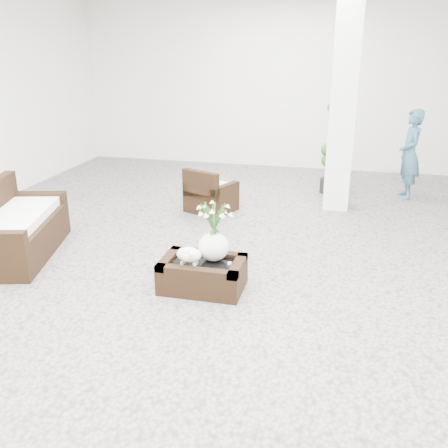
% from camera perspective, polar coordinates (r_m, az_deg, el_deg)
% --- Properties ---
extents(ground, '(11.00, 11.00, 0.00)m').
position_cam_1_polar(ground, '(6.03, 0.23, -5.23)').
color(ground, gray).
rests_on(ground, ground).
extents(column, '(0.40, 0.40, 3.50)m').
position_cam_1_polar(column, '(8.15, 13.54, 13.68)').
color(column, white).
rests_on(column, ground).
extents(coffee_table, '(0.90, 0.60, 0.31)m').
position_cam_1_polar(coffee_table, '(5.53, -2.46, -5.90)').
color(coffee_table, black).
rests_on(coffee_table, ground).
extents(sheep_figurine, '(0.28, 0.23, 0.21)m').
position_cam_1_polar(sheep_figurine, '(5.37, -4.03, -3.70)').
color(sheep_figurine, white).
rests_on(sheep_figurine, coffee_table).
extents(planter_narcissus, '(0.44, 0.44, 0.80)m').
position_cam_1_polar(planter_narcissus, '(5.38, -1.23, -0.22)').
color(planter_narcissus, white).
rests_on(planter_narcissus, coffee_table).
extents(tealight, '(0.04, 0.04, 0.03)m').
position_cam_1_polar(tealight, '(5.41, 0.64, -4.51)').
color(tealight, white).
rests_on(tealight, coffee_table).
extents(armchair, '(0.86, 0.85, 0.71)m').
position_cam_1_polar(armchair, '(8.03, -1.48, 3.96)').
color(armchair, black).
rests_on(armchair, ground).
extents(loveseat, '(1.22, 1.85, 0.91)m').
position_cam_1_polar(loveseat, '(6.80, -22.67, 0.25)').
color(loveseat, black).
rests_on(loveseat, ground).
extents(topiary, '(0.42, 0.42, 1.58)m').
position_cam_1_polar(topiary, '(9.17, 12.36, 8.34)').
color(topiary, '#284D19').
rests_on(topiary, ground).
extents(shopper, '(0.43, 0.60, 1.54)m').
position_cam_1_polar(shopper, '(9.21, 20.50, 7.47)').
color(shopper, '#325A70').
rests_on(shopper, ground).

